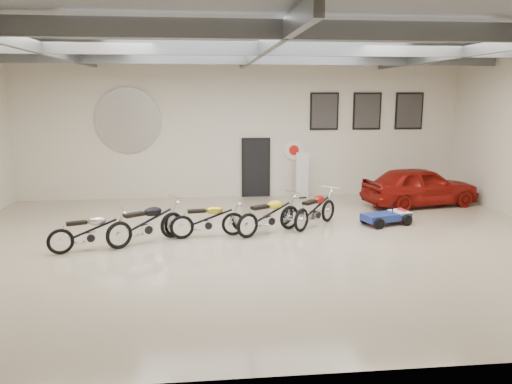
{
  "coord_description": "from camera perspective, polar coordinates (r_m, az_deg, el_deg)",
  "views": [
    {
      "loc": [
        -1.4,
        -11.99,
        3.7
      ],
      "look_at": [
        0.0,
        1.2,
        1.1
      ],
      "focal_mm": 35.0,
      "sensor_mm": 36.0,
      "label": 1
    }
  ],
  "objects": [
    {
      "name": "motorcycle_red",
      "position": [
        14.22,
        6.8,
        -1.88
      ],
      "size": [
        1.87,
        1.88,
        1.05
      ],
      "primitive_type": null,
      "rotation": [
        0.0,
        0.0,
        0.79
      ],
      "color": "silver",
      "rests_on": "floor"
    },
    {
      "name": "motorcycle_gold",
      "position": [
        13.13,
        -5.53,
        -3.04
      ],
      "size": [
        2.0,
        0.86,
        1.01
      ],
      "primitive_type": null,
      "rotation": [
        0.0,
        0.0,
        0.14
      ],
      "color": "silver",
      "rests_on": "floor"
    },
    {
      "name": "motorcycle_silver",
      "position": [
        12.62,
        -18.47,
        -4.19
      ],
      "size": [
        2.0,
        1.23,
        1.0
      ],
      "primitive_type": null,
      "rotation": [
        0.0,
        0.0,
        0.36
      ],
      "color": "silver",
      "rests_on": "floor"
    },
    {
      "name": "poster_left",
      "position": [
        18.49,
        7.81,
        9.13
      ],
      "size": [
        1.05,
        0.08,
        1.35
      ],
      "primitive_type": null,
      "color": "black",
      "rests_on": "back_wall"
    },
    {
      "name": "motorcycle_black",
      "position": [
        12.85,
        -12.44,
        -3.36
      ],
      "size": [
        2.12,
        1.73,
        1.1
      ],
      "primitive_type": null,
      "rotation": [
        0.0,
        0.0,
        0.6
      ],
      "color": "silver",
      "rests_on": "floor"
    },
    {
      "name": "poster_mid",
      "position": [
        18.94,
        12.57,
        9.01
      ],
      "size": [
        1.05,
        0.08,
        1.35
      ],
      "primitive_type": null,
      "color": "black",
      "rests_on": "back_wall"
    },
    {
      "name": "poster_right",
      "position": [
        19.5,
        17.09,
        8.84
      ],
      "size": [
        1.05,
        0.08,
        1.35
      ],
      "primitive_type": null,
      "color": "black",
      "rests_on": "back_wall"
    },
    {
      "name": "go_kart",
      "position": [
        14.95,
        15.1,
        -2.39
      ],
      "size": [
        1.89,
        1.27,
        0.63
      ],
      "primitive_type": null,
      "rotation": [
        0.0,
        0.0,
        0.3
      ],
      "color": "navy",
      "rests_on": "floor"
    },
    {
      "name": "logo_plaque",
      "position": [
        18.15,
        -14.43,
        7.9
      ],
      "size": [
        2.3,
        0.06,
        1.16
      ],
      "primitive_type": null,
      "color": "silver",
      "rests_on": "back_wall"
    },
    {
      "name": "ceiling",
      "position": [
        12.14,
        0.63,
        17.24
      ],
      "size": [
        16.0,
        12.0,
        0.01
      ],
      "primitive_type": "cube",
      "color": "slate",
      "rests_on": "back_wall"
    },
    {
      "name": "back_wall",
      "position": [
        18.08,
        -1.62,
        7.28
      ],
      "size": [
        16.0,
        0.02,
        5.0
      ],
      "primitive_type": "cube",
      "color": "beige",
      "rests_on": "floor"
    },
    {
      "name": "ceiling_beams",
      "position": [
        12.12,
        0.62,
        16.06
      ],
      "size": [
        15.8,
        11.8,
        0.32
      ],
      "primitive_type": null,
      "color": "#585C60",
      "rests_on": "ceiling"
    },
    {
      "name": "door",
      "position": [
        18.23,
        -0.02,
        2.73
      ],
      "size": [
        0.92,
        0.08,
        2.1
      ],
      "primitive_type": "cube",
      "color": "black",
      "rests_on": "back_wall"
    },
    {
      "name": "vintage_car",
      "position": [
        17.67,
        18.23,
        0.65
      ],
      "size": [
        2.28,
        4.14,
        1.34
      ],
      "primitive_type": "imported",
      "rotation": [
        0.0,
        0.0,
        1.76
      ],
      "color": "maroon",
      "rests_on": "floor"
    },
    {
      "name": "oil_sign",
      "position": [
        18.35,
        4.35,
        4.8
      ],
      "size": [
        0.72,
        0.1,
        0.72
      ],
      "primitive_type": null,
      "color": "white",
      "rests_on": "back_wall"
    },
    {
      "name": "motorcycle_yellow",
      "position": [
        13.42,
        1.52,
        -2.54
      ],
      "size": [
        2.1,
        1.61,
        1.08
      ],
      "primitive_type": null,
      "rotation": [
        0.0,
        0.0,
        0.54
      ],
      "color": "silver",
      "rests_on": "floor"
    },
    {
      "name": "floor",
      "position": [
        12.62,
        0.58,
        -5.95
      ],
      "size": [
        16.0,
        12.0,
        0.01
      ],
      "primitive_type": "cube",
      "color": "tan",
      "rests_on": "ground"
    },
    {
      "name": "banner_stand",
      "position": [
        18.07,
        5.31,
        2.02
      ],
      "size": [
        0.5,
        0.27,
        1.73
      ],
      "primitive_type": null,
      "rotation": [
        0.0,
        0.0,
        0.18
      ],
      "color": "white",
      "rests_on": "floor"
    }
  ]
}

